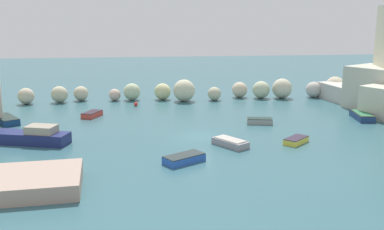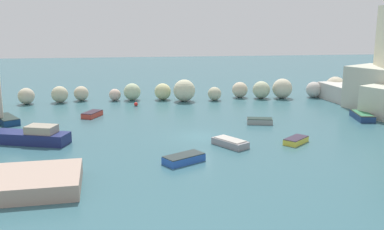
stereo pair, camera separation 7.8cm
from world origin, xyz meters
name	(u,v)px [view 2 (the right image)]	position (x,y,z in m)	size (l,w,h in m)	color
cove_water	(198,137)	(0.00, 0.00, 0.00)	(160.00, 160.00, 0.00)	#335F69
rock_breakwater	(210,91)	(4.04, 17.88, 1.16)	(42.78, 4.40, 2.80)	beige
stone_dock	(6,183)	(-13.65, -11.17, 0.52)	(9.09, 5.18, 1.05)	tan
channel_buoy	(136,104)	(-5.61, 14.60, 0.24)	(0.47, 0.47, 0.47)	red
moored_boat_0	(184,159)	(-2.06, -7.03, 0.30)	(3.39, 2.82, 0.60)	#2A58B5
moored_boat_1	(296,140)	(8.06, -3.20, 0.26)	(2.63, 2.54, 0.52)	yellow
moored_boat_2	(92,114)	(-10.34, 9.34, 0.29)	(2.23, 2.85, 0.58)	#C54032
moored_boat_3	(230,143)	(2.27, -3.29, 0.30)	(2.92, 3.41, 0.63)	gray
moored_boat_4	(32,136)	(-14.46, -0.37, 0.62)	(6.96, 3.89, 1.62)	navy
moored_boat_5	(362,116)	(18.22, 4.61, 0.37)	(2.12, 3.99, 0.71)	navy
moored_boat_6	(6,120)	(-18.80, 7.59, 0.34)	(3.48, 4.29, 0.68)	navy
moored_boat_7	(260,121)	(6.88, 4.03, 0.29)	(2.76, 1.74, 0.58)	gray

